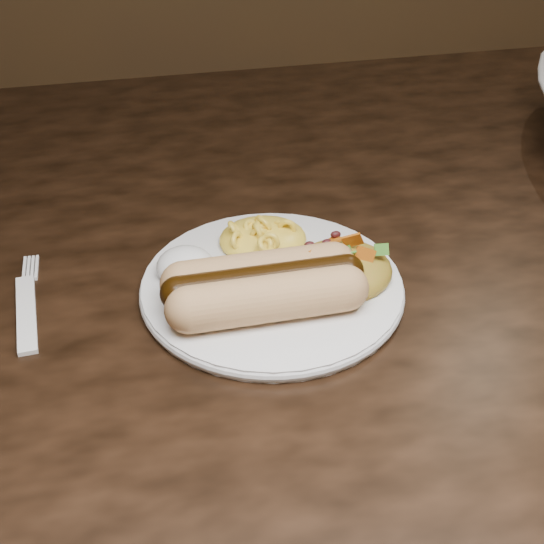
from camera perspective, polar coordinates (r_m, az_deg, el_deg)
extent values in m
cube|color=black|center=(0.70, 1.54, 0.11)|extent=(1.60, 0.90, 0.04)
cylinder|color=silver|center=(0.64, 0.00, -1.14)|extent=(0.24, 0.24, 0.01)
cylinder|color=tan|center=(0.58, -0.30, -2.00)|extent=(0.12, 0.04, 0.04)
cylinder|color=tan|center=(0.61, -0.91, -0.18)|extent=(0.12, 0.04, 0.04)
cylinder|color=#381E05|center=(0.59, -0.61, -0.76)|extent=(0.14, 0.03, 0.03)
ellipsoid|color=yellow|center=(0.67, -0.70, 3.29)|extent=(0.10, 0.09, 0.03)
ellipsoid|color=white|center=(0.64, -6.59, 0.92)|extent=(0.06, 0.06, 0.03)
ellipsoid|color=#C25326|center=(0.64, 5.27, 0.50)|extent=(0.09, 0.08, 0.03)
cube|color=white|center=(0.65, -18.01, -2.99)|extent=(0.03, 0.12, 0.00)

